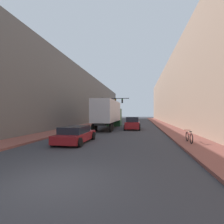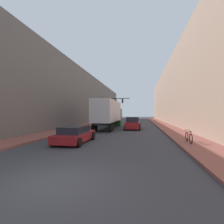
{
  "view_description": "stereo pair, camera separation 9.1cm",
  "coord_description": "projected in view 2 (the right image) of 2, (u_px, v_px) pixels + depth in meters",
  "views": [
    {
      "loc": [
        2.79,
        -5.25,
        2.27
      ],
      "look_at": [
        -0.55,
        14.85,
        2.38
      ],
      "focal_mm": 28.0,
      "sensor_mm": 36.0,
      "label": 1
    },
    {
      "loc": [
        2.88,
        -5.24,
        2.27
      ],
      "look_at": [
        -0.55,
        14.85,
        2.38
      ],
      "focal_mm": 28.0,
      "sensor_mm": 36.0,
      "label": 2
    }
  ],
  "objects": [
    {
      "name": "semi_truck",
      "position": [
        109.0,
        113.0,
        25.6
      ],
      "size": [
        2.4,
        12.19,
        3.95
      ],
      "color": "silver",
      "rests_on": "ground"
    },
    {
      "name": "sidewalk_left",
      "position": [
        95.0,
        123.0,
        36.34
      ],
      "size": [
        2.74,
        80.0,
        0.15
      ],
      "color": "brown",
      "rests_on": "ground"
    },
    {
      "name": "building_right",
      "position": [
        185.0,
        92.0,
        33.38
      ],
      "size": [
        6.0,
        80.0,
        12.6
      ],
      "color": "#997A66",
      "rests_on": "ground"
    },
    {
      "name": "parked_bicycle",
      "position": [
        189.0,
        137.0,
        12.54
      ],
      "size": [
        0.44,
        1.82,
        0.86
      ],
      "color": "black",
      "rests_on": "sidewalk_right"
    },
    {
      "name": "sidewalk_right",
      "position": [
        162.0,
        124.0,
        34.08
      ],
      "size": [
        2.74,
        80.0,
        0.15
      ],
      "color": "brown",
      "rests_on": "ground"
    },
    {
      "name": "traffic_signal_gantry",
      "position": [
        110.0,
        105.0,
        36.06
      ],
      "size": [
        5.72,
        0.35,
        5.55
      ],
      "color": "black",
      "rests_on": "ground"
    },
    {
      "name": "sedan_car",
      "position": [
        75.0,
        135.0,
        13.35
      ],
      "size": [
        2.12,
        4.64,
        1.26
      ],
      "color": "maroon",
      "rests_on": "ground"
    },
    {
      "name": "building_left",
      "position": [
        75.0,
        98.0,
        37.1
      ],
      "size": [
        6.0,
        80.0,
        10.71
      ],
      "color": "#66605B",
      "rests_on": "ground"
    },
    {
      "name": "suv_car",
      "position": [
        133.0,
        123.0,
        24.29
      ],
      "size": [
        2.11,
        4.73,
        1.74
      ],
      "color": "maroon",
      "rests_on": "ground"
    },
    {
      "name": "ground_plane",
      "position": [
        52.0,
        183.0,
        5.63
      ],
      "size": [
        200.0,
        200.0,
        0.0
      ],
      "primitive_type": "plane",
      "color": "#38383D"
    }
  ]
}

